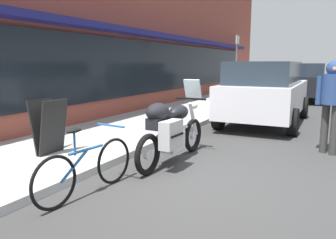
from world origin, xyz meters
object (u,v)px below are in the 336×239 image
(touring_motorcycle, at_px, (171,129))
(parked_car_down_block, at_px, (303,80))
(parked_minivan, at_px, (266,91))
(sandwich_board_sign, at_px, (49,126))
(pedestrian_walking, at_px, (332,96))
(parked_bicycle, at_px, (87,168))
(parking_sign_pole, at_px, (236,63))

(touring_motorcycle, height_order, parked_car_down_block, parked_car_down_block)
(parked_minivan, relative_size, sandwich_board_sign, 4.67)
(pedestrian_walking, bearing_deg, parked_minivan, 32.08)
(parked_minivan, bearing_deg, sandwich_board_sign, 154.06)
(parked_car_down_block, bearing_deg, touring_motorcycle, 175.37)
(parked_bicycle, distance_m, parking_sign_pole, 10.47)
(touring_motorcycle, relative_size, parked_car_down_block, 0.45)
(parked_bicycle, bearing_deg, pedestrian_walking, -36.56)
(touring_motorcycle, bearing_deg, parked_car_down_block, -4.63)
(pedestrian_walking, distance_m, parking_sign_pole, 7.65)
(pedestrian_walking, xyz_separation_m, parked_car_down_block, (9.85, 1.40, -0.20))
(parked_minivan, bearing_deg, parked_car_down_block, -2.57)
(touring_motorcycle, xyz_separation_m, parked_minivan, (4.68, -0.64, 0.32))
(sandwich_board_sign, bearing_deg, parking_sign_pole, -4.12)
(touring_motorcycle, xyz_separation_m, sandwich_board_sign, (-0.76, 2.01, -0.00))
(touring_motorcycle, bearing_deg, pedestrian_walking, -50.45)
(parked_bicycle, bearing_deg, touring_motorcycle, -11.74)
(parked_bicycle, xyz_separation_m, sandwich_board_sign, (0.95, 1.66, 0.24))
(parked_bicycle, relative_size, sandwich_board_sign, 1.76)
(parked_minivan, height_order, parking_sign_pole, parking_sign_pole)
(parked_bicycle, bearing_deg, sandwich_board_sign, 60.21)
(parked_bicycle, xyz_separation_m, parked_minivan, (6.39, -0.99, 0.56))
(parked_car_down_block, bearing_deg, sandwich_board_sign, 166.71)
(parked_bicycle, xyz_separation_m, parked_car_down_block, (13.50, -1.31, 0.55))
(pedestrian_walking, relative_size, parked_car_down_block, 0.35)
(parked_minivan, xyz_separation_m, pedestrian_walking, (-2.74, -1.72, 0.18))
(touring_motorcycle, bearing_deg, sandwich_board_sign, 110.73)
(touring_motorcycle, height_order, parked_minivan, parked_minivan)
(parking_sign_pole, bearing_deg, parked_bicycle, -174.58)
(sandwich_board_sign, distance_m, parking_sign_pole, 9.47)
(parked_minivan, height_order, parked_car_down_block, parked_minivan)
(parked_minivan, xyz_separation_m, parked_car_down_block, (7.11, -0.32, -0.01))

